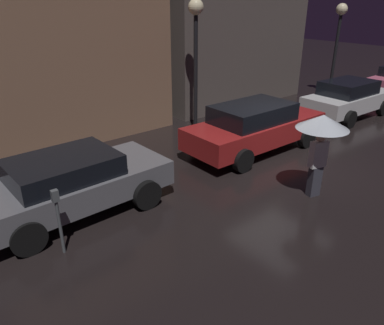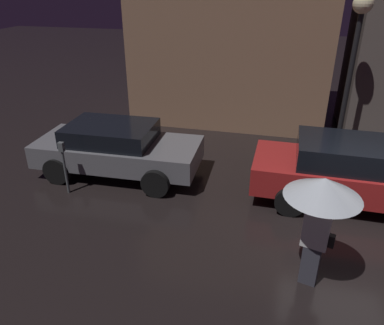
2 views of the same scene
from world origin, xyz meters
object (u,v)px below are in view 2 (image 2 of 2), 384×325
at_px(pedestrian_with_umbrella, 322,199).
at_px(parked_car_red, 357,172).
at_px(parked_car_grey, 117,148).
at_px(street_lamp_near, 357,38).
at_px(parking_meter, 64,162).

bearing_deg(pedestrian_with_umbrella, parked_car_red, -95.27).
relative_size(parked_car_grey, street_lamp_near, 0.97).
height_order(pedestrian_with_umbrella, parking_meter, pedestrian_with_umbrella).
bearing_deg(parked_car_red, street_lamp_near, 92.98).
relative_size(parked_car_red, street_lamp_near, 1.08).
relative_size(parked_car_red, pedestrian_with_umbrella, 2.32).
distance_m(parked_car_red, parking_meter, 6.67).
bearing_deg(parked_car_red, pedestrian_with_umbrella, -109.60).
relative_size(pedestrian_with_umbrella, street_lamp_near, 0.46).
bearing_deg(pedestrian_with_umbrella, parking_meter, -1.87).
height_order(parked_car_red, parking_meter, parked_car_red).
height_order(parked_car_red, pedestrian_with_umbrella, pedestrian_with_umbrella).
bearing_deg(street_lamp_near, pedestrian_with_umbrella, -99.59).
distance_m(parked_car_grey, street_lamp_near, 6.77).
relative_size(pedestrian_with_umbrella, parking_meter, 1.53).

